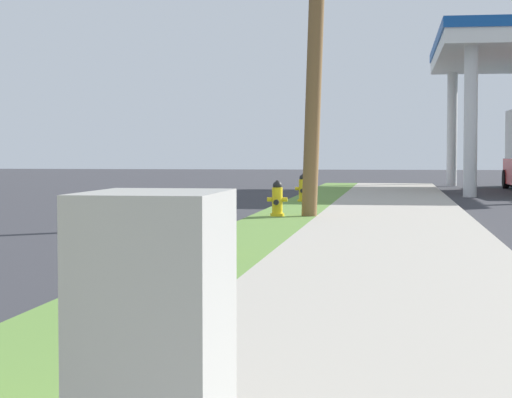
{
  "coord_description": "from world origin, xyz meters",
  "views": [
    {
      "loc": [
        3.04,
        -1.88,
        1.44
      ],
      "look_at": [
        0.94,
        12.39,
        0.74
      ],
      "focal_mm": 66.91,
      "sensor_mm": 36.0,
      "label": 1
    }
  ],
  "objects_px": {
    "fire_hydrant_second": "(196,230)",
    "fire_hydrant_fourth": "(303,189)",
    "utility_pole_midground": "(316,15)",
    "fire_hydrant_third": "(277,201)",
    "utility_cabinet": "(155,347)"
  },
  "relations": [
    {
      "from": "fire_hydrant_second",
      "to": "utility_cabinet",
      "type": "relative_size",
      "value": 0.64
    },
    {
      "from": "fire_hydrant_third",
      "to": "fire_hydrant_fourth",
      "type": "distance_m",
      "value": 6.1
    },
    {
      "from": "fire_hydrant_second",
      "to": "fire_hydrant_third",
      "type": "xyz_separation_m",
      "value": [
        0.1,
        7.67,
        0.0
      ]
    },
    {
      "from": "fire_hydrant_second",
      "to": "utility_cabinet",
      "type": "bearing_deg",
      "value": -79.17
    },
    {
      "from": "fire_hydrant_second",
      "to": "fire_hydrant_fourth",
      "type": "distance_m",
      "value": 13.78
    },
    {
      "from": "utility_cabinet",
      "to": "fire_hydrant_fourth",
      "type": "bearing_deg",
      "value": 94.01
    },
    {
      "from": "fire_hydrant_third",
      "to": "utility_cabinet",
      "type": "distance_m",
      "value": 16.06
    },
    {
      "from": "fire_hydrant_third",
      "to": "utility_cabinet",
      "type": "xyz_separation_m",
      "value": [
        1.49,
        -15.99,
        0.22
      ]
    },
    {
      "from": "fire_hydrant_second",
      "to": "utility_cabinet",
      "type": "height_order",
      "value": "utility_cabinet"
    },
    {
      "from": "fire_hydrant_fourth",
      "to": "utility_cabinet",
      "type": "distance_m",
      "value": 22.15
    },
    {
      "from": "utility_pole_midground",
      "to": "utility_cabinet",
      "type": "xyz_separation_m",
      "value": [
        0.69,
        -16.04,
        -3.62
      ]
    },
    {
      "from": "utility_pole_midground",
      "to": "utility_cabinet",
      "type": "distance_m",
      "value": 16.46
    },
    {
      "from": "utility_pole_midground",
      "to": "fire_hydrant_third",
      "type": "bearing_deg",
      "value": -176.57
    },
    {
      "from": "fire_hydrant_third",
      "to": "utility_pole_midground",
      "type": "distance_m",
      "value": 3.92
    },
    {
      "from": "fire_hydrant_fourth",
      "to": "utility_pole_midground",
      "type": "distance_m",
      "value": 7.22
    }
  ]
}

